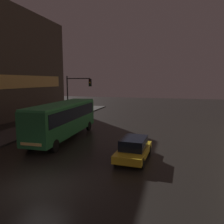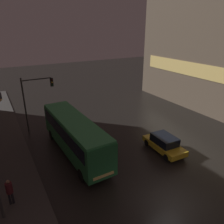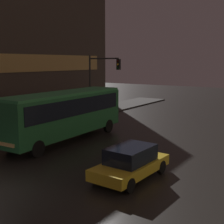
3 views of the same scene
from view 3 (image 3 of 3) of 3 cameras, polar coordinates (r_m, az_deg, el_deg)
name	(u,v)px [view 3 (image 3 of 3)]	position (r m, az deg, el deg)	size (l,w,h in m)	color
sidewalk_left	(22,128)	(26.65, -16.10, -2.75)	(4.00, 48.00, 0.15)	#3D3A38
bus_near	(65,111)	(21.54, -8.58, 0.17)	(2.73, 10.49, 3.38)	#236B38
car_taxi	(131,162)	(14.80, 3.43, -9.13)	(2.10, 4.35, 1.53)	gold
traffic_light_main	(100,77)	(27.69, -2.19, 6.38)	(3.28, 0.35, 6.00)	#2D2D2D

